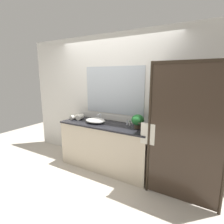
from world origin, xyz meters
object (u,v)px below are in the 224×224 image
sink_basin (95,121)px  rolled_towel_near_edge (75,117)px  amenity_bottle_conditioner (148,127)px  rolled_towel_middle (80,117)px  amenity_bottle_body_wash (127,122)px  potted_plant (138,121)px  amenity_bottle_shampoo (130,123)px  faucet (100,118)px

sink_basin → rolled_towel_near_edge: (-0.54, 0.01, 0.00)m
amenity_bottle_conditioner → sink_basin: bearing=-174.2°
sink_basin → rolled_towel_middle: 0.44m
amenity_bottle_conditioner → rolled_towel_near_edge: size_ratio=0.37×
rolled_towel_near_edge → amenity_bottle_body_wash: bearing=8.5°
potted_plant → amenity_bottle_shampoo: potted_plant is taller
faucet → amenity_bottle_shampoo: size_ratio=2.06×
amenity_bottle_conditioner → amenity_bottle_body_wash: (-0.44, 0.08, 0.01)m
sink_basin → amenity_bottle_body_wash: amenity_bottle_body_wash is taller
rolled_towel_near_edge → faucet: bearing=16.3°
sink_basin → amenity_bottle_shampoo: (0.65, 0.17, -0.01)m
faucet → amenity_bottle_shampoo: (0.65, 0.00, -0.01)m
amenity_bottle_conditioner → amenity_bottle_shampoo: amenity_bottle_shampoo is taller
sink_basin → rolled_towel_middle: rolled_towel_middle is taller
potted_plant → rolled_towel_near_edge: size_ratio=1.27×
potted_plant → amenity_bottle_shampoo: size_ratio=2.99×
amenity_bottle_conditioner → potted_plant: bearing=-169.4°
potted_plant → amenity_bottle_shampoo: 0.25m
sink_basin → amenity_bottle_body_wash: bearing=17.1°
potted_plant → amenity_bottle_body_wash: bearing=155.9°
faucet → amenity_bottle_body_wash: faucet is taller
faucet → potted_plant: 0.86m
sink_basin → rolled_towel_middle: size_ratio=2.10×
sink_basin → potted_plant: potted_plant is taller
amenity_bottle_body_wash → sink_basin: bearing=-162.9°
sink_basin → rolled_towel_near_edge: 0.54m
potted_plant → rolled_towel_middle: potted_plant is taller
amenity_bottle_shampoo → rolled_towel_middle: size_ratio=0.42×
faucet → rolled_towel_near_edge: 0.57m
faucet → amenity_bottle_conditioner: (1.04, -0.07, -0.02)m
sink_basin → amenity_bottle_shampoo: bearing=15.0°
faucet → amenity_bottle_shampoo: bearing=0.2°
amenity_bottle_shampoo → faucet: bearing=-179.8°
amenity_bottle_body_wash → rolled_towel_middle: bearing=-173.1°
amenity_bottle_body_wash → rolled_towel_middle: (-1.03, -0.12, 0.00)m
amenity_bottle_conditioner → rolled_towel_middle: 1.47m
potted_plant → amenity_bottle_conditioner: (0.18, 0.03, -0.11)m
amenity_bottle_shampoo → rolled_towel_near_edge: (-1.20, -0.16, 0.01)m
faucet → rolled_towel_near_edge: bearing=-163.7°
sink_basin → rolled_towel_near_edge: rolled_towel_near_edge is taller
faucet → rolled_towel_near_edge: (-0.54, -0.16, -0.00)m
potted_plant → amenity_bottle_conditioner: size_ratio=3.47×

